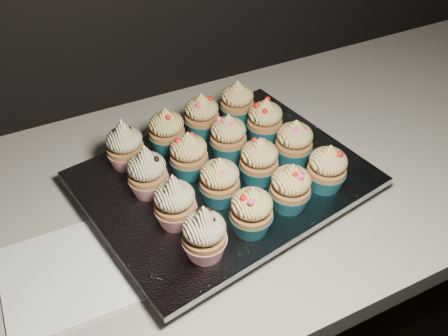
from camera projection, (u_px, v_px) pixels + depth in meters
name	position (u px, v px, depth m)	size (l,w,h in m)	color
worktop	(153.00, 210.00, 0.84)	(2.44, 0.64, 0.04)	beige
napkin	(66.00, 275.00, 0.72)	(0.18, 0.18, 0.00)	white
baking_tray	(224.00, 185.00, 0.84)	(0.41, 0.31, 0.02)	black
foil_lining	(224.00, 178.00, 0.83)	(0.44, 0.34, 0.01)	silver
cupcake_0	(204.00, 234.00, 0.68)	(0.06, 0.06, 0.10)	#B2182F
cupcake_1	(251.00, 211.00, 0.71)	(0.06, 0.06, 0.08)	#165A69
cupcake_2	(290.00, 188.00, 0.75)	(0.06, 0.06, 0.08)	#165A69
cupcake_3	(327.00, 168.00, 0.78)	(0.06, 0.06, 0.08)	#165A69
cupcake_4	(175.00, 202.00, 0.72)	(0.06, 0.06, 0.10)	#B2182F
cupcake_5	(220.00, 181.00, 0.76)	(0.06, 0.06, 0.08)	#165A69
cupcake_6	(259.00, 161.00, 0.80)	(0.06, 0.06, 0.08)	#165A69
cupcake_7	(294.00, 143.00, 0.83)	(0.06, 0.06, 0.08)	#165A69
cupcake_8	(147.00, 173.00, 0.77)	(0.06, 0.06, 0.10)	#B2182F
cupcake_9	(189.00, 155.00, 0.81)	(0.06, 0.06, 0.08)	#165A69
cupcake_10	(228.00, 137.00, 0.85)	(0.06, 0.06, 0.08)	#165A69
cupcake_11	(265.00, 121.00, 0.88)	(0.06, 0.06, 0.08)	#165A69
cupcake_12	(125.00, 146.00, 0.82)	(0.06, 0.06, 0.10)	#B2182F
cupcake_13	(167.00, 131.00, 0.86)	(0.06, 0.06, 0.08)	#165A69
cupcake_14	(202.00, 116.00, 0.89)	(0.06, 0.06, 0.08)	#165A69
cupcake_15	(237.00, 102.00, 0.92)	(0.06, 0.06, 0.08)	#165A69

